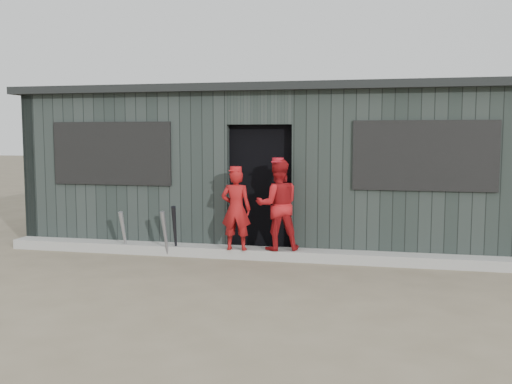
% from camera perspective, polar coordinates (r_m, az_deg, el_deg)
% --- Properties ---
extents(ground, '(80.00, 80.00, 0.00)m').
position_cam_1_polar(ground, '(6.90, -3.27, -9.76)').
color(ground, brown).
rests_on(ground, ground).
extents(curb, '(8.00, 0.36, 0.15)m').
position_cam_1_polar(curb, '(8.60, 0.03, -6.13)').
color(curb, gray).
rests_on(curb, ground).
extents(bat_left, '(0.07, 0.26, 0.68)m').
position_cam_1_polar(bat_left, '(9.04, -13.09, -3.98)').
color(bat_left, '#92939A').
rests_on(bat_left, ground).
extents(bat_mid, '(0.10, 0.22, 0.71)m').
position_cam_1_polar(bat_mid, '(8.72, -9.08, -4.16)').
color(bat_mid, gray).
rests_on(bat_mid, ground).
extents(bat_right, '(0.15, 0.37, 0.80)m').
position_cam_1_polar(bat_right, '(8.70, -8.11, -3.88)').
color(bat_right, black).
rests_on(bat_right, ground).
extents(player_red_left, '(0.46, 0.31, 1.21)m').
position_cam_1_polar(player_red_left, '(8.38, -2.01, -1.73)').
color(player_red_left, maroon).
rests_on(player_red_left, curb).
extents(player_red_right, '(0.78, 0.69, 1.34)m').
position_cam_1_polar(player_red_right, '(8.38, 2.19, -1.30)').
color(player_red_right, '#A51417').
rests_on(player_red_right, curb).
extents(player_grey_back, '(0.72, 0.54, 1.34)m').
position_cam_1_polar(player_grey_back, '(8.97, 4.82, -1.81)').
color(player_grey_back, '#B0B0B0').
rests_on(player_grey_back, ground).
extents(dugout, '(8.30, 3.30, 2.62)m').
position_cam_1_polar(dugout, '(10.08, 2.09, 2.56)').
color(dugout, black).
rests_on(dugout, ground).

